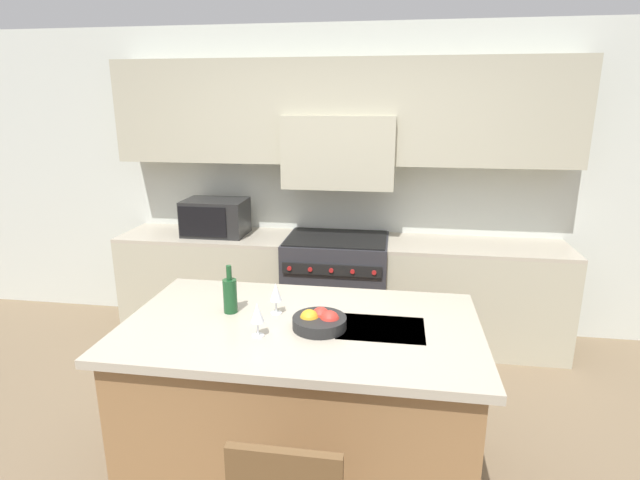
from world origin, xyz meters
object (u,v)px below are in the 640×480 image
Objects in this scene: fruit_bowl at (320,321)px; wine_glass_far at (276,293)px; microwave at (215,217)px; wine_bottle at (230,295)px; range_stove at (336,288)px; wine_glass_near at (257,314)px.

wine_glass_far is at bearing 152.21° from fruit_bowl.
microwave is 2.01× the size of wine_bottle.
microwave is 1.83m from wine_bottle.
fruit_bowl is (0.13, -1.79, 0.51)m from range_stove.
microwave reaches higher than wine_glass_near.
wine_bottle is 1.52× the size of wine_glass_near.
wine_glass_far reaches higher than range_stove.
wine_glass_near is 0.64× the size of fruit_bowl.
range_stove is 1.87m from fruit_bowl.
wine_glass_far is (-0.13, -1.65, 0.59)m from range_stove.
range_stove is 1.72× the size of microwave.
microwave is 3.06× the size of wine_glass_near.
wine_bottle reaches higher than fruit_bowl.
wine_glass_near is at bearing -49.04° from wine_bottle.
wine_glass_far is 0.64× the size of fruit_bowl.
wine_bottle is at bearing -67.41° from microwave.
fruit_bowl is (0.26, -0.14, -0.08)m from wine_glass_far.
wine_glass_near is (-0.16, -1.93, 0.59)m from range_stove.
range_stove is 1.76m from wine_glass_far.
microwave is at bearing 115.49° from wine_glass_near.
wine_glass_near is 1.00× the size of wine_glass_far.
range_stove is at bearing 85.35° from wine_glass_far.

